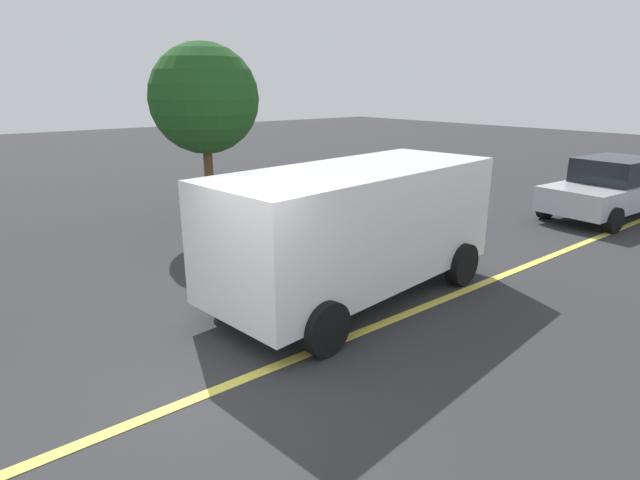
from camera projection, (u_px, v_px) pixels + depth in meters
name	position (u px, v px, depth m)	size (l,w,h in m)	color
ground_plane	(214.00, 391.00, 5.96)	(80.00, 80.00, 0.00)	#2D2D30
lane_marking_centre	(391.00, 320.00, 7.76)	(28.00, 0.16, 0.01)	#E0D14C
white_van	(357.00, 224.00, 8.33)	(5.39, 2.73, 2.20)	white
car_silver_approaching	(610.00, 188.00, 13.69)	(4.33, 2.18, 1.60)	#B7BABF
tree_left_verge	(204.00, 99.00, 11.81)	(2.54, 2.54, 4.43)	#513823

